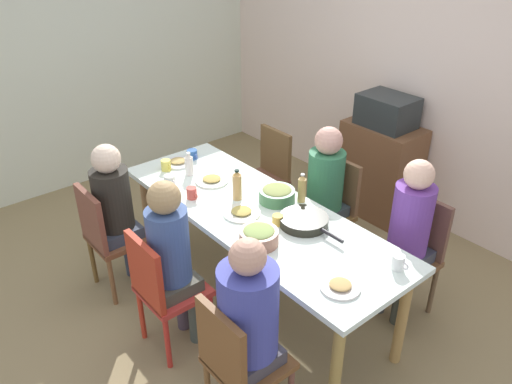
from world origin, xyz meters
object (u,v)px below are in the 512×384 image
at_px(chair_0, 108,234).
at_px(plate_2, 212,180).
at_px(serving_pan, 304,221).
at_px(microwave, 387,111).
at_px(person_2, 250,319).
at_px(plate_3, 178,162).
at_px(chair_1, 412,250).
at_px(chair_2, 237,360).
at_px(person_5, 324,186).
at_px(side_cabinet, 379,170).
at_px(plate_0, 242,212).
at_px(bottle_1, 237,185).
at_px(chair_5, 330,206).
at_px(cup_3, 166,165).
at_px(chair_4, 267,172).
at_px(bowl_1, 259,236).
at_px(bottle_2, 302,189).
at_px(cup_0, 192,154).
at_px(cup_2, 278,220).
at_px(person_1, 409,229).
at_px(dining_table, 256,220).
at_px(cup_5, 192,193).
at_px(cup_1, 170,180).
at_px(bowl_0, 277,194).
at_px(plate_1, 340,286).
at_px(person_3, 171,253).
at_px(chair_3, 162,287).
at_px(cup_4, 398,263).

bearing_deg(chair_0, plate_2, 73.45).
bearing_deg(serving_pan, microwave, 109.90).
bearing_deg(person_2, plate_3, 159.09).
bearing_deg(chair_1, chair_2, -90.00).
height_order(person_5, side_cabinet, person_5).
distance_m(plate_0, bottle_1, 0.24).
xyz_separation_m(chair_5, cup_3, (-0.94, -0.94, 0.31)).
bearing_deg(plate_0, chair_4, 130.39).
bearing_deg(plate_0, chair_0, -138.14).
bearing_deg(chair_2, cup_3, 160.00).
height_order(chair_0, bowl_1, chair_0).
xyz_separation_m(person_5, bottle_2, (0.11, -0.36, 0.15)).
bearing_deg(chair_1, cup_0, -159.56).
distance_m(person_2, cup_0, 1.96).
relative_size(chair_5, cup_3, 7.77).
xyz_separation_m(cup_2, bottle_2, (-0.12, 0.33, 0.07)).
distance_m(plate_2, bowl_1, 0.90).
xyz_separation_m(person_1, cup_2, (-0.55, -0.69, 0.08)).
bearing_deg(chair_5, chair_4, 180.00).
relative_size(plate_3, side_cabinet, 0.27).
bearing_deg(dining_table, microwave, 97.65).
height_order(chair_1, person_1, person_1).
bearing_deg(cup_5, chair_4, 108.99).
relative_size(chair_4, cup_2, 8.22).
relative_size(dining_table, person_1, 1.90).
xyz_separation_m(cup_1, bottle_1, (0.49, 0.27, 0.07)).
relative_size(person_1, cup_3, 10.73).
xyz_separation_m(chair_2, bowl_0, (-0.79, 0.99, 0.32)).
height_order(plate_1, cup_1, cup_1).
relative_size(dining_table, person_3, 1.89).
distance_m(chair_3, cup_3, 1.17).
bearing_deg(bowl_1, cup_4, 32.64).
height_order(chair_4, person_5, person_5).
bearing_deg(dining_table, plate_2, 178.79).
distance_m(chair_2, microwave, 2.75).
distance_m(person_1, chair_2, 1.49).
relative_size(chair_3, bowl_1, 3.63).
xyz_separation_m(person_3, cup_0, (-0.99, 0.82, 0.08)).
bearing_deg(chair_4, bottle_1, -53.83).
height_order(chair_1, bottle_2, bottle_2).
height_order(plate_3, bottle_1, bottle_1).
bearing_deg(bowl_0, chair_0, -128.15).
relative_size(chair_4, cup_1, 7.57).
distance_m(dining_table, chair_5, 0.81).
bearing_deg(chair_0, chair_5, 63.42).
bearing_deg(cup_4, bowl_0, -179.06).
distance_m(plate_2, cup_5, 0.29).
relative_size(cup_1, microwave, 0.25).
height_order(plate_2, cup_4, cup_4).
height_order(chair_0, person_1, person_1).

